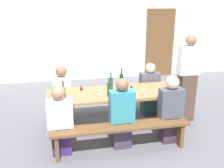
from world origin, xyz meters
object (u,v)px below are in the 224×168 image
at_px(seated_guest_far_0, 63,95).
at_px(standing_host, 187,81).
at_px(bench_far, 105,98).
at_px(bench_near, 121,131).
at_px(wine_glass_3, 131,87).
at_px(wine_bottle_0, 111,84).
at_px(seated_guest_near_1, 122,115).
at_px(wine_bottle_3, 64,94).
at_px(wine_glass_4, 63,90).
at_px(tasting_table, 112,96).
at_px(wooden_door, 160,43).
at_px(wine_glass_2, 98,88).
at_px(seated_guest_near_0, 60,122).
at_px(seated_guest_far_1, 149,90).
at_px(wine_glass_1, 81,88).
at_px(seated_guest_near_2, 170,111).
at_px(wine_bottle_2, 109,89).
at_px(wine_bottle_1, 121,80).
at_px(wine_glass_0, 144,89).

bearing_deg(seated_guest_far_0, standing_host, 79.94).
bearing_deg(bench_far, bench_near, -90.00).
height_order(wine_glass_3, seated_guest_far_0, seated_guest_far_0).
distance_m(wine_bottle_0, seated_guest_near_1, 0.71).
bearing_deg(seated_guest_far_0, bench_far, 99.85).
bearing_deg(wine_bottle_3, bench_near, -28.09).
bearing_deg(wine_glass_3, wine_glass_4, 177.18).
bearing_deg(tasting_table, seated_guest_far_0, 147.00).
height_order(wooden_door, wine_glass_4, wooden_door).
xyz_separation_m(wine_glass_2, seated_guest_near_0, (-0.66, -0.50, -0.32)).
relative_size(tasting_table, seated_guest_far_1, 2.06).
xyz_separation_m(wine_glass_1, seated_guest_far_1, (1.45, 0.59, -0.35)).
xyz_separation_m(bench_far, seated_guest_near_2, (0.87, -1.27, 0.20)).
bearing_deg(seated_guest_near_0, wooden_door, -38.83).
height_order(wine_glass_1, wine_glass_2, wine_glass_1).
height_order(tasting_table, wine_bottle_3, wine_bottle_3).
distance_m(wooden_door, bench_near, 4.68).
relative_size(wine_bottle_2, wine_glass_4, 2.00).
distance_m(wine_glass_2, seated_guest_near_0, 0.89).
distance_m(wine_glass_3, wine_glass_4, 1.17).
bearing_deg(wine_bottle_3, standing_host, 9.62).
height_order(bench_far, seated_guest_near_2, seated_guest_near_2).
relative_size(wine_bottle_1, wine_glass_3, 2.29).
xyz_separation_m(wine_bottle_1, seated_guest_near_2, (0.64, -0.81, -0.33)).
height_order(wooden_door, wine_glass_2, wooden_door).
distance_m(wine_glass_0, wine_glass_1, 1.08).
bearing_deg(bench_near, wine_bottle_1, 76.56).
relative_size(wine_glass_4, seated_guest_far_0, 0.14).
distance_m(wine_bottle_1, wine_glass_1, 0.82).
distance_m(seated_guest_near_0, seated_guest_near_2, 1.79).
distance_m(wine_glass_4, seated_guest_near_0, 0.60).
bearing_deg(wine_glass_3, seated_guest_far_0, 149.95).
bearing_deg(tasting_table, wine_glass_3, -21.15).
relative_size(bench_far, wine_glass_2, 14.61).
bearing_deg(seated_guest_far_1, wine_glass_3, -40.68).
height_order(wooden_door, seated_guest_near_2, wooden_door).
bearing_deg(wine_glass_2, wine_glass_0, -19.38).
height_order(wine_bottle_0, seated_guest_far_0, seated_guest_far_0).
height_order(wine_glass_2, wine_glass_3, wine_glass_3).
xyz_separation_m(wine_bottle_0, seated_guest_near_2, (0.88, -0.63, -0.32)).
height_order(wine_bottle_0, wine_glass_1, wine_bottle_0).
bearing_deg(wooden_door, tasting_table, -123.64).
distance_m(wine_bottle_3, wine_glass_3, 1.17).
relative_size(wine_bottle_0, seated_guest_near_2, 0.29).
bearing_deg(seated_guest_near_2, seated_guest_far_1, -1.77).
distance_m(wine_glass_1, seated_guest_far_1, 1.61).
bearing_deg(seated_guest_far_0, wooden_door, 132.03).
height_order(wooden_door, wine_bottle_2, wooden_door).
bearing_deg(bench_far, seated_guest_near_0, -125.82).
xyz_separation_m(wooden_door, seated_guest_near_2, (-1.36, -3.91, -0.49)).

